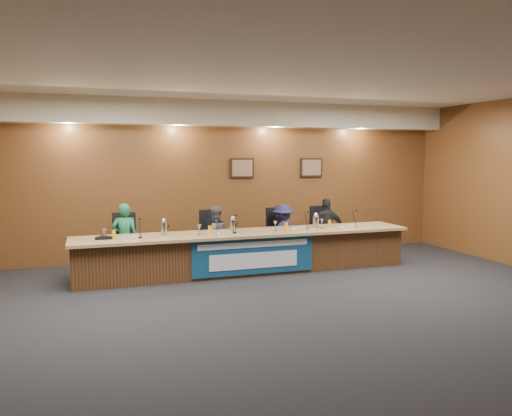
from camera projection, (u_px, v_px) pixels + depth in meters
The scene contains 39 objects.
floor at pixel (300, 311), 6.82m from camera, with size 10.00×10.00×0.00m, color black.
ceiling at pixel (302, 72), 6.49m from camera, with size 10.00×8.00×0.04m, color silver.
wall_back at pixel (223, 180), 10.42m from camera, with size 10.00×0.04×3.20m, color brown.
soffit at pixel (226, 114), 10.04m from camera, with size 10.00×0.50×0.50m, color beige.
dais_body at pixel (247, 253), 9.05m from camera, with size 6.00×0.80×0.70m, color #4B2C16.
dais_top at pixel (247, 233), 8.96m from camera, with size 6.10×0.95×0.05m, color #96774B.
banner at pixel (254, 256), 8.65m from camera, with size 2.20×0.02×0.65m, color navy.
banner_text_upper at pixel (254, 245), 8.62m from camera, with size 2.00×0.01×0.10m, color silver.
banner_text_lower at pixel (254, 261), 8.65m from camera, with size 1.60×0.01×0.28m, color silver.
wall_photo_left at pixel (242, 168), 10.50m from camera, with size 0.52×0.04×0.42m, color black.
wall_photo_right at pixel (311, 167), 11.01m from camera, with size 0.52×0.04×0.42m, color black.
panelist_a at pixel (125, 239), 8.87m from camera, with size 0.47×0.31×1.28m, color #185E3E.
panelist_b at pixel (215, 237), 9.40m from camera, with size 0.57×0.45×1.18m, color #48484C.
panelist_c at pixel (283, 233), 9.84m from camera, with size 0.75×0.43×1.17m, color #18193E.
panelist_d at pixel (327, 229), 10.15m from camera, with size 0.73×0.31×1.25m, color black.
office_chair_a at pixel (125, 247), 8.98m from camera, with size 0.48×0.48×0.08m, color black.
office_chair_b at pixel (214, 242), 9.51m from camera, with size 0.48×0.48×0.08m, color black.
office_chair_c at pixel (281, 238), 9.95m from camera, with size 0.48×0.48×0.08m, color black.
office_chair_d at pixel (325, 235), 10.26m from camera, with size 0.48×0.48×0.08m, color black.
nameplate_a at pixel (131, 237), 8.09m from camera, with size 0.24×0.06×0.09m, color white.
microphone_a at pixel (140, 237), 8.29m from camera, with size 0.07×0.07×0.02m, color black.
juice_glass_a at pixel (114, 234), 8.18m from camera, with size 0.06×0.06×0.15m, color orange.
water_glass_a at pixel (104, 234), 8.15m from camera, with size 0.08×0.08×0.18m, color silver.
nameplate_b at pixel (226, 233), 8.54m from camera, with size 0.24×0.06×0.09m, color white.
microphone_b at pixel (235, 233), 8.80m from camera, with size 0.07×0.07×0.02m, color black.
juice_glass_b at pixel (210, 230), 8.66m from camera, with size 0.06×0.06×0.15m, color orange.
water_glass_b at pixel (199, 229), 8.63m from camera, with size 0.08×0.08×0.18m, color silver.
nameplate_c at pixel (300, 229), 9.03m from camera, with size 0.24×0.06×0.09m, color white.
microphone_c at pixel (305, 229), 9.25m from camera, with size 0.07×0.07×0.02m, color black.
juice_glass_c at pixel (286, 226), 9.10m from camera, with size 0.06×0.06×0.15m, color orange.
water_glass_c at pixel (275, 226), 9.07m from camera, with size 0.08×0.08×0.18m, color silver.
nameplate_d at pixel (349, 226), 9.31m from camera, with size 0.24×0.06×0.09m, color white.
microphone_d at pixel (353, 227), 9.52m from camera, with size 0.07×0.07×0.02m, color black.
juice_glass_d at pixel (330, 224), 9.44m from camera, with size 0.06×0.06×0.15m, color orange.
water_glass_d at pixel (322, 224), 9.38m from camera, with size 0.08×0.08×0.18m, color silver.
carafe_left at pixel (164, 229), 8.48m from camera, with size 0.11×0.11×0.25m, color silver.
carafe_mid at pixel (233, 226), 8.89m from camera, with size 0.11×0.11×0.23m, color silver.
carafe_right at pixel (316, 222), 9.45m from camera, with size 0.13×0.13×0.22m, color silver.
speakerphone at pixel (104, 238), 8.17m from camera, with size 0.32×0.32×0.05m, color black.
Camera 1 is at (-2.70, -6.09, 2.12)m, focal length 35.00 mm.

